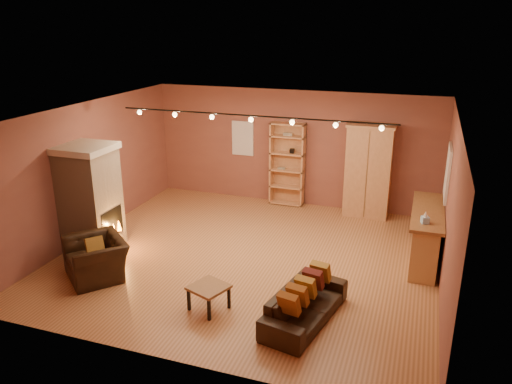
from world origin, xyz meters
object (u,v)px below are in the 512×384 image
at_px(coffee_table, 209,289).
at_px(bookcase, 288,163).
at_px(fireplace, 91,198).
at_px(armchair, 96,252).
at_px(armoire, 368,171).
at_px(bar_counter, 425,235).
at_px(loveseat, 305,299).

bearing_deg(coffee_table, bookcase, 91.57).
bearing_deg(coffee_table, fireplace, 156.86).
distance_m(fireplace, coffee_table, 3.43).
bearing_deg(armchair, bookcase, 105.21).
bearing_deg(armoire, coffee_table, -110.33).
bearing_deg(armoire, bar_counter, -55.95).
bearing_deg(armchair, armoire, 87.81).
distance_m(bookcase, bar_counter, 3.97).
xyz_separation_m(armoire, coffee_table, (-1.81, -4.89, -0.74)).
xyz_separation_m(bookcase, coffee_table, (0.14, -5.06, -0.69)).
relative_size(armchair, coffee_table, 1.86).
xyz_separation_m(fireplace, loveseat, (4.59, -1.12, -0.69)).
height_order(fireplace, coffee_table, fireplace).
relative_size(bar_counter, coffee_table, 3.08).
bearing_deg(bar_counter, coffee_table, -137.40).
distance_m(loveseat, armchair, 3.83).
xyz_separation_m(bar_counter, loveseat, (-1.65, -2.71, -0.15)).
xyz_separation_m(bookcase, bar_counter, (3.30, -2.16, -0.52)).
distance_m(bookcase, armchair, 5.24).
bearing_deg(bookcase, armoire, -4.86).
relative_size(bookcase, loveseat, 1.11).
height_order(armchair, coffee_table, armchair).
relative_size(bookcase, armoire, 0.94).
xyz_separation_m(armoire, bar_counter, (1.34, -1.99, -0.57)).
bearing_deg(armchair, coffee_table, 31.96).
xyz_separation_m(armchair, coffee_table, (2.32, -0.33, -0.13)).
height_order(bookcase, loveseat, bookcase).
bearing_deg(loveseat, bar_counter, -19.78).
xyz_separation_m(fireplace, bookcase, (2.94, 3.74, -0.02)).
relative_size(fireplace, bar_counter, 1.00).
bearing_deg(coffee_table, armoire, 69.67).
bearing_deg(loveseat, armchair, 99.70).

